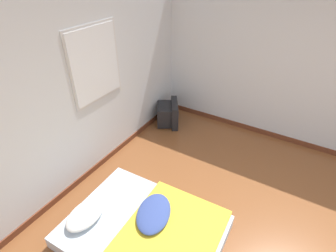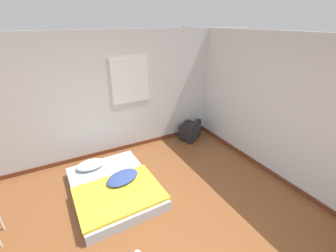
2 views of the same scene
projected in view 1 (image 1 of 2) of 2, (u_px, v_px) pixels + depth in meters
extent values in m
cube|color=silver|center=(58.00, 104.00, 3.14)|extent=(7.67, 0.06, 2.60)
cube|color=brown|center=(80.00, 180.00, 3.82)|extent=(7.67, 0.02, 0.09)
cube|color=silver|center=(95.00, 64.00, 3.43)|extent=(0.88, 0.01, 1.02)
cube|color=white|center=(96.00, 64.00, 3.43)|extent=(0.81, 0.01, 0.95)
cube|color=silver|center=(331.00, 76.00, 3.86)|extent=(0.06, 7.84, 2.60)
cube|color=brown|center=(306.00, 144.00, 4.53)|extent=(0.02, 7.84, 0.09)
cube|color=silver|center=(144.00, 231.00, 3.07)|extent=(1.38, 1.80, 0.17)
ellipsoid|color=white|center=(85.00, 214.00, 3.08)|extent=(0.53, 0.36, 0.14)
cube|color=yellow|center=(168.00, 238.00, 2.87)|extent=(1.38, 1.06, 0.05)
ellipsoid|color=#384C93|center=(154.00, 213.00, 3.07)|extent=(0.69, 0.56, 0.11)
cube|color=black|center=(164.00, 114.00, 5.06)|extent=(0.55, 0.48, 0.36)
cube|color=black|center=(174.00, 113.00, 5.05)|extent=(0.55, 0.41, 0.45)
cube|color=#283342|center=(178.00, 112.00, 5.05)|extent=(0.40, 0.26, 0.33)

